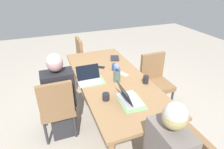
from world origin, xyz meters
TOP-DOWN VIEW (x-y plane):
  - ground_plane at (0.00, 0.00)m, footprint 10.00×10.00m
  - dining_table at (0.00, 0.00)m, footprint 2.17×0.93m
  - chair_far_left_near at (-0.07, 0.80)m, footprint 0.44×0.44m
  - person_far_left_near at (0.00, 0.74)m, footprint 0.36×0.40m
  - chair_head_right_left_far at (1.38, 0.05)m, footprint 0.44×0.44m
  - chair_near_right_near at (0.11, -0.80)m, footprint 0.44×0.44m
  - flower_vase at (-0.11, -0.03)m, footprint 0.12×0.10m
  - placemat_far_left_near at (0.00, 0.31)m, footprint 0.27×0.37m
  - placemat_head_left_left_mid at (-0.62, -0.00)m, footprint 0.38×0.28m
  - laptop_far_left_near at (0.02, 0.33)m, footprint 0.22×0.32m
  - laptop_head_left_left_mid at (-0.58, 0.02)m, footprint 0.32×0.22m
  - coffee_mug_near_left at (-0.30, -0.37)m, footprint 0.08×0.08m
  - coffee_mug_near_right at (0.21, -0.12)m, footprint 0.07×0.07m
  - coffee_mug_centre_left at (-0.47, 0.26)m, footprint 0.08×0.08m
  - book_red_cover at (0.60, -0.28)m, footprint 0.23×0.20m
  - phone_black at (0.38, 0.06)m, footprint 0.14×0.16m
  - phone_silver at (0.04, -0.19)m, footprint 0.17×0.13m

SIDE VIEW (x-z plane):
  - ground_plane at x=0.00m, z-range 0.00..0.00m
  - chair_far_left_near at x=-0.07m, z-range 0.05..0.95m
  - chair_head_right_left_far at x=1.38m, z-range 0.05..0.95m
  - chair_near_right_near at x=0.11m, z-range 0.05..0.95m
  - person_far_left_near at x=0.00m, z-range -0.07..1.12m
  - dining_table at x=0.00m, z-range 0.29..1.02m
  - placemat_far_left_near at x=0.00m, z-range 0.73..0.73m
  - placemat_head_left_left_mid at x=-0.62m, z-range 0.73..0.73m
  - phone_black at x=0.38m, z-range 0.73..0.74m
  - phone_silver at x=0.04m, z-range 0.73..0.74m
  - book_red_cover at x=0.60m, z-range 0.73..0.76m
  - coffee_mug_centre_left at x=-0.47m, z-range 0.73..0.81m
  - laptop_far_left_near at x=0.02m, z-range 0.67..0.87m
  - laptop_head_left_left_mid at x=-0.58m, z-range 0.67..0.87m
  - coffee_mug_near_left at x=-0.30m, z-range 0.73..0.83m
  - coffee_mug_near_right at x=0.21m, z-range 0.73..0.83m
  - flower_vase at x=-0.11m, z-range 0.73..0.98m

